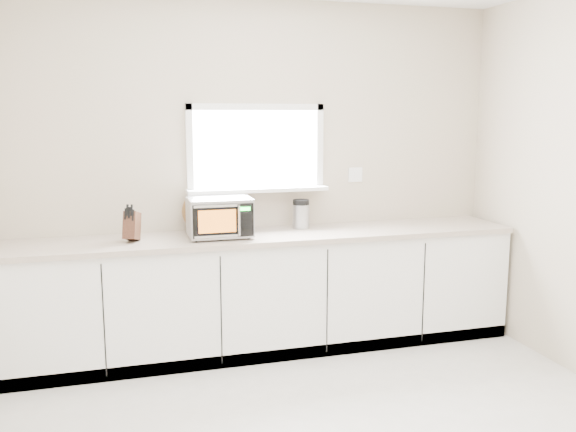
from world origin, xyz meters
name	(u,v)px	position (x,y,z in m)	size (l,w,h in m)	color
back_wall	(256,172)	(0.00, 2.00, 1.36)	(4.00, 0.17, 2.70)	#C2B89A
cabinets	(266,294)	(0.00, 1.70, 0.44)	(3.92, 0.60, 0.88)	white
countertop	(265,236)	(0.00, 1.69, 0.90)	(3.92, 0.64, 0.04)	#B8A898
microwave	(219,217)	(-0.36, 1.66, 1.07)	(0.45, 0.38, 0.29)	black
knife_block	(132,225)	(-0.98, 1.68, 1.04)	(0.15, 0.21, 0.27)	#452818
cutting_board	(202,211)	(-0.44, 1.94, 1.08)	(0.31, 0.31, 0.02)	olive
coffee_grinder	(301,214)	(0.33, 1.84, 1.04)	(0.13, 0.13, 0.23)	#A9ABB0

